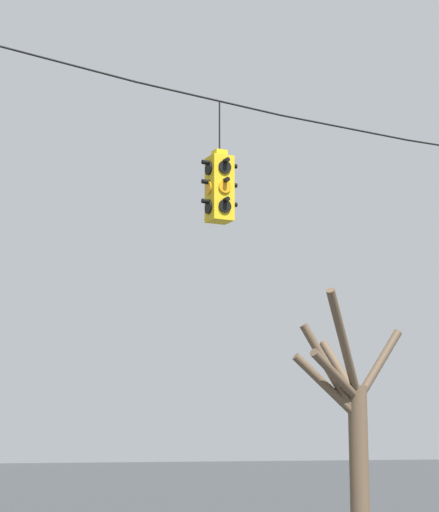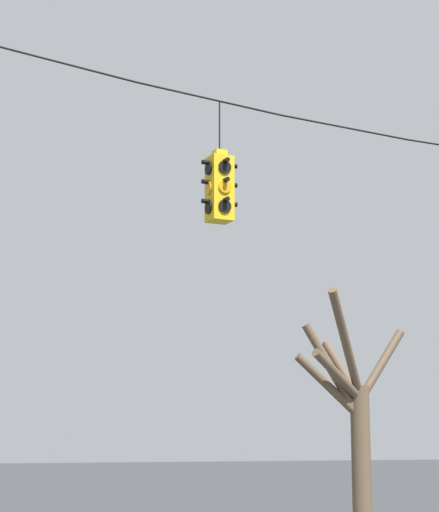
% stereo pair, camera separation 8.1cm
% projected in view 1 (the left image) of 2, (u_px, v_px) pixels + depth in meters
% --- Properties ---
extents(traffic_light_over_intersection, '(0.58, 0.58, 1.89)m').
position_uv_depth(traffic_light_over_intersection, '(220.00, 188.00, 15.04)').
color(traffic_light_over_intersection, yellow).
extents(bare_tree, '(3.13, 3.05, 5.70)m').
position_uv_depth(bare_tree, '(352.00, 420.00, 23.60)').
color(bare_tree, brown).
rests_on(bare_tree, ground_plane).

